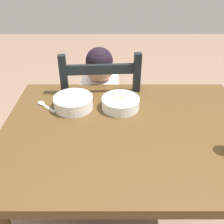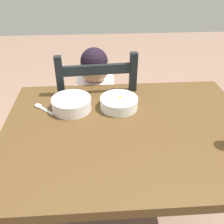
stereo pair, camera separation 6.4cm
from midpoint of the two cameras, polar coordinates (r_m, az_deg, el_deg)
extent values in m
cube|color=#51381C|center=(1.12, 5.31, -4.40)|extent=(1.10, 0.83, 0.04)
cylinder|color=#51381C|center=(1.66, -13.05, -7.43)|extent=(0.07, 0.07, 0.71)
cylinder|color=#51381C|center=(1.72, 19.86, -7.19)|extent=(0.07, 0.07, 0.71)
cube|color=black|center=(1.72, -1.32, -2.24)|extent=(0.45, 0.45, 0.02)
cube|color=black|center=(2.01, 3.92, -3.86)|extent=(0.04, 0.04, 0.41)
cube|color=black|center=(2.00, -6.97, -4.29)|extent=(0.04, 0.04, 0.41)
cube|color=black|center=(1.73, 5.53, -11.44)|extent=(0.04, 0.04, 0.41)
cube|color=black|center=(1.71, -7.41, -12.00)|extent=(0.04, 0.04, 0.41)
cube|color=black|center=(1.43, 6.56, 2.75)|extent=(0.04, 0.04, 0.53)
cube|color=black|center=(1.41, -8.81, 2.20)|extent=(0.04, 0.04, 0.53)
cube|color=black|center=(1.32, -1.17, 9.49)|extent=(0.36, 0.05, 0.05)
cube|color=black|center=(1.39, -1.10, 3.44)|extent=(0.36, 0.05, 0.05)
cube|color=white|center=(1.60, -1.42, 2.11)|extent=(0.22, 0.14, 0.32)
sphere|color=#D9A88B|center=(1.49, -1.55, 9.92)|extent=(0.17, 0.17, 0.17)
sphere|color=black|center=(1.48, -1.57, 11.29)|extent=(0.16, 0.16, 0.16)
cylinder|color=#3F4C72|center=(1.73, -3.19, -10.62)|extent=(0.07, 0.07, 0.43)
cylinder|color=#3F4C72|center=(1.73, 0.52, -10.64)|extent=(0.07, 0.07, 0.43)
cylinder|color=white|center=(1.48, -6.58, 2.76)|extent=(0.06, 0.24, 0.13)
cylinder|color=white|center=(1.47, 3.52, 2.77)|extent=(0.06, 0.24, 0.13)
cylinder|color=white|center=(1.23, -7.12, 2.10)|extent=(0.19, 0.19, 0.06)
cylinder|color=white|center=(1.25, -7.03, 1.04)|extent=(0.08, 0.08, 0.01)
cylinder|color=#4D9036|center=(1.23, -7.15, 2.46)|extent=(0.15, 0.15, 0.03)
sphere|color=#4D8432|center=(1.25, -8.42, 3.79)|extent=(0.01, 0.01, 0.01)
sphere|color=#4E9D3D|center=(1.24, -8.93, 3.43)|extent=(0.01, 0.01, 0.01)
sphere|color=#50943C|center=(1.22, -5.39, 3.15)|extent=(0.01, 0.01, 0.01)
sphere|color=#589D38|center=(1.21, -6.64, 2.84)|extent=(0.01, 0.01, 0.01)
sphere|color=#5A873F|center=(1.22, -7.17, 3.13)|extent=(0.01, 0.01, 0.01)
sphere|color=#5A9A42|center=(1.20, -8.33, 2.46)|extent=(0.01, 0.01, 0.01)
cylinder|color=white|center=(1.23, 3.43, 1.97)|extent=(0.18, 0.18, 0.05)
cylinder|color=white|center=(1.24, 3.39, 1.05)|extent=(0.08, 0.08, 0.01)
cylinder|color=orange|center=(1.23, 3.44, 2.29)|extent=(0.15, 0.15, 0.03)
cube|color=orange|center=(1.21, 1.77, 2.73)|extent=(0.02, 0.02, 0.01)
cube|color=orange|center=(1.22, 3.40, 2.90)|extent=(0.02, 0.02, 0.01)
cube|color=orange|center=(1.23, 3.89, 3.12)|extent=(0.02, 0.02, 0.01)
cube|color=silver|center=(1.26, -12.48, 0.75)|extent=(0.08, 0.08, 0.00)
ellipsoid|color=silver|center=(1.31, -14.17, 1.95)|extent=(0.05, 0.05, 0.01)
camera|label=1|loc=(0.03, 91.64, -1.07)|focal=41.01mm
camera|label=2|loc=(0.03, -88.36, 1.07)|focal=41.01mm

